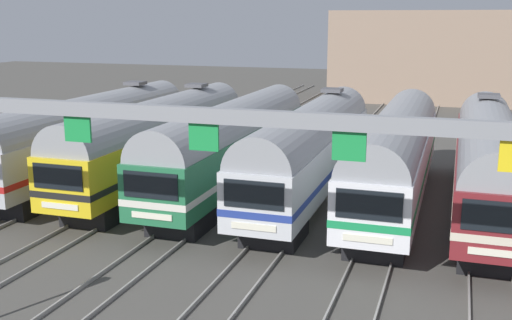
# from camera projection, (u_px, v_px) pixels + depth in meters

# --- Properties ---
(ground_plane) EXTENTS (160.00, 160.00, 0.00)m
(ground_plane) POSITION_uv_depth(u_px,v_px,m) (271.00, 195.00, 32.05)
(ground_plane) COLOR #4C4944
(track_bed) EXTENTS (22.19, 70.00, 0.15)m
(track_bed) POSITION_uv_depth(u_px,v_px,m) (335.00, 136.00, 47.79)
(track_bed) COLOR gray
(track_bed) RESTS_ON ground
(commuter_train_stainless) EXTENTS (2.88, 18.06, 5.05)m
(commuter_train_stainless) POSITION_uv_depth(u_px,v_px,m) (92.00, 133.00, 34.58)
(commuter_train_stainless) COLOR #B2B5BA
(commuter_train_stainless) RESTS_ON ground
(commuter_train_yellow) EXTENTS (2.88, 18.06, 5.05)m
(commuter_train_yellow) POSITION_uv_depth(u_px,v_px,m) (160.00, 137.00, 33.33)
(commuter_train_yellow) COLOR gold
(commuter_train_yellow) RESTS_ON ground
(commuter_train_green) EXTENTS (2.88, 18.06, 4.77)m
(commuter_train_green) POSITION_uv_depth(u_px,v_px,m) (232.00, 142.00, 32.07)
(commuter_train_green) COLOR #236B42
(commuter_train_green) RESTS_ON ground
(commuter_train_silver) EXTENTS (2.88, 18.06, 5.05)m
(commuter_train_silver) POSITION_uv_depth(u_px,v_px,m) (311.00, 147.00, 30.83)
(commuter_train_silver) COLOR silver
(commuter_train_silver) RESTS_ON ground
(commuter_train_white) EXTENTS (2.88, 18.06, 4.77)m
(commuter_train_white) POSITION_uv_depth(u_px,v_px,m) (396.00, 152.00, 29.57)
(commuter_train_white) COLOR white
(commuter_train_white) RESTS_ON ground
(commuter_train_maroon) EXTENTS (2.88, 18.06, 5.05)m
(commuter_train_maroon) POSITION_uv_depth(u_px,v_px,m) (489.00, 158.00, 28.32)
(commuter_train_maroon) COLOR maroon
(commuter_train_maroon) RESTS_ON ground
(catenary_gantry) EXTENTS (25.92, 0.44, 6.97)m
(catenary_gantry) POSITION_uv_depth(u_px,v_px,m) (139.00, 142.00, 18.35)
(catenary_gantry) COLOR gray
(catenary_gantry) RESTS_ON ground
(maintenance_building) EXTENTS (25.21, 10.00, 9.65)m
(maintenance_building) POSITION_uv_depth(u_px,v_px,m) (452.00, 56.00, 67.20)
(maintenance_building) COLOR gray
(maintenance_building) RESTS_ON ground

